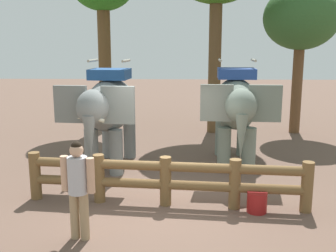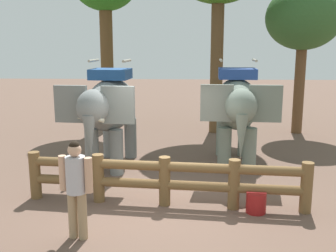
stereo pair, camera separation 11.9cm
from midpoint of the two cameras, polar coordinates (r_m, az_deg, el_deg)
ground_plane at (r=8.83m, az=-0.71°, el=-10.78°), size 60.00×60.00×0.00m
log_fence at (r=8.52m, az=-0.75°, el=-7.32°), size 5.97×0.75×1.05m
elephant_near_left at (r=10.96m, az=-8.70°, el=2.50°), size 1.95×3.45×2.94m
elephant_center at (r=11.21m, az=9.27°, el=2.69°), size 1.96×3.43×2.94m
tourist_woman_in_black at (r=7.14m, az=-13.06°, el=-7.91°), size 0.61×0.41×1.76m
tree_back_center at (r=15.89m, az=18.09°, el=14.09°), size 2.73×2.73×5.43m
feed_bucket at (r=8.49m, az=12.06°, el=-10.47°), size 0.40×0.40×0.42m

